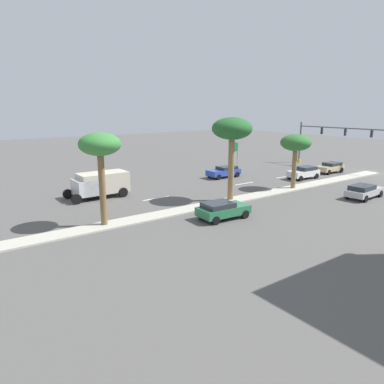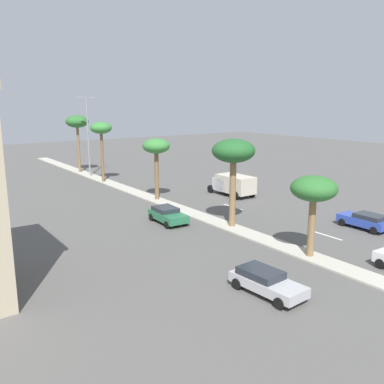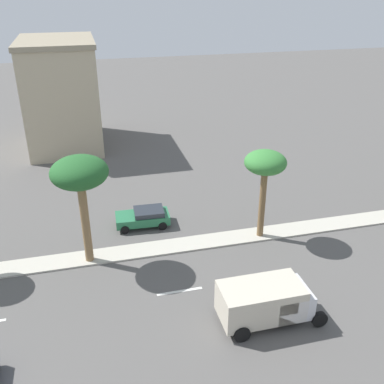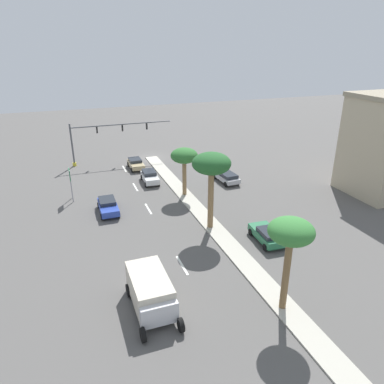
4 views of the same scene
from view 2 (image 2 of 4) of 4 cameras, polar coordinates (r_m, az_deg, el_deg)
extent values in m
plane|color=#565451|center=(40.04, -0.64, -2.76)|extent=(160.00, 160.00, 0.00)
cube|color=#B7B2A3|center=(47.25, -6.71, -0.44)|extent=(1.80, 78.59, 0.12)
cube|color=silver|center=(34.77, 18.07, -5.71)|extent=(0.20, 2.80, 0.01)
cube|color=silver|center=(42.13, 5.67, -2.06)|extent=(0.20, 2.80, 0.01)
cylinder|color=olive|center=(29.09, 16.11, -4.56)|extent=(0.47, 0.47, 4.14)
ellipsoid|color=#2D6B2D|center=(28.47, 16.42, 0.48)|extent=(3.08, 3.08, 1.70)
cylinder|color=olive|center=(34.75, 5.61, -0.06)|extent=(0.54, 0.54, 5.75)
ellipsoid|color=#235B28|center=(34.19, 5.73, 5.67)|extent=(3.56, 3.56, 1.96)
cylinder|color=brown|center=(44.49, -4.88, 2.32)|extent=(0.46, 0.46, 5.23)
ellipsoid|color=#387F38|center=(44.07, -4.95, 6.33)|extent=(2.89, 2.89, 1.59)
cylinder|color=brown|center=(55.51, -12.24, 4.74)|extent=(0.37, 0.37, 6.54)
ellipsoid|color=#387F38|center=(55.16, -12.41, 8.61)|extent=(2.77, 2.77, 1.52)
cylinder|color=olive|center=(64.23, -15.33, 5.74)|extent=(0.38, 0.38, 6.92)
ellipsoid|color=#2D6B2D|center=(63.93, -15.54, 9.34)|extent=(3.31, 3.31, 1.82)
cylinder|color=gray|center=(60.19, -14.10, 7.38)|extent=(0.20, 0.20, 11.06)
cube|color=gray|center=(59.69, -15.19, 12.46)|extent=(1.10, 0.24, 0.16)
cube|color=gray|center=(60.35, -13.56, 12.54)|extent=(1.10, 0.24, 0.16)
cube|color=#2D47AD|center=(37.62, 22.56, -3.69)|extent=(1.82, 4.17, 0.65)
cube|color=#262B33|center=(37.24, 23.29, -3.11)|extent=(1.63, 2.30, 0.36)
cylinder|color=black|center=(37.78, 19.96, -3.93)|extent=(0.22, 0.64, 0.64)
cylinder|color=black|center=(39.15, 21.40, -3.49)|extent=(0.22, 0.64, 0.64)
cylinder|color=black|center=(36.29, 23.72, -4.89)|extent=(0.22, 0.64, 0.64)
cube|color=#287047|center=(36.35, -3.29, -3.30)|extent=(2.12, 4.10, 0.64)
cube|color=#262B33|center=(36.64, -3.68, -2.36)|extent=(1.84, 2.29, 0.37)
cylinder|color=black|center=(35.72, -0.89, -4.09)|extent=(0.25, 0.65, 0.64)
cylinder|color=black|center=(34.83, -3.45, -4.54)|extent=(0.25, 0.65, 0.64)
cylinder|color=black|center=(38.05, -3.13, -3.09)|extent=(0.25, 0.65, 0.64)
cylinder|color=black|center=(37.22, -5.57, -3.48)|extent=(0.25, 0.65, 0.64)
cylinder|color=black|center=(29.27, 24.47, -8.97)|extent=(0.25, 0.65, 0.64)
cube|color=#B2B2B7|center=(23.66, 10.38, -12.34)|extent=(2.07, 4.43, 0.56)
cube|color=#262B33|center=(23.79, 9.42, -10.89)|extent=(1.77, 2.48, 0.41)
cylinder|color=black|center=(23.56, 14.61, -13.41)|extent=(0.26, 0.65, 0.64)
cylinder|color=black|center=(22.33, 11.93, -14.77)|extent=(0.26, 0.65, 0.64)
cylinder|color=black|center=(25.26, 8.98, -11.34)|extent=(0.26, 0.65, 0.64)
cylinder|color=black|center=(24.12, 6.21, -12.44)|extent=(0.26, 0.65, 0.64)
cube|color=silver|center=(48.08, 4.68, 1.16)|extent=(2.37, 2.11, 1.43)
cube|color=beige|center=(46.81, 5.99, 1.12)|extent=(2.37, 4.49, 1.88)
cylinder|color=black|center=(48.51, 2.57, 0.43)|extent=(0.28, 0.90, 0.90)
cylinder|color=black|center=(49.98, 4.71, 0.76)|extent=(0.28, 0.90, 0.90)
cylinder|color=black|center=(45.17, 6.05, -0.51)|extent=(0.28, 0.90, 0.90)
cylinder|color=black|center=(46.75, 8.23, -0.13)|extent=(0.28, 0.90, 0.90)
camera|label=1|loc=(47.29, -37.49, 7.30)|focal=33.82mm
camera|label=3|loc=(54.92, 27.08, 18.12)|focal=41.30mm
camera|label=4|loc=(64.29, -2.87, 17.68)|focal=33.70mm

